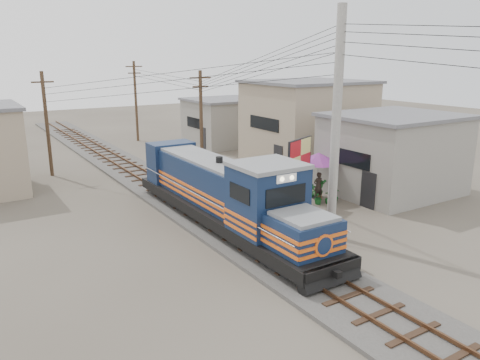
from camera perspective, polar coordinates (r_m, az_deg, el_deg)
ground at (r=20.14m, az=2.53°, el=-8.35°), size 120.00×120.00×0.00m
ballast at (r=28.43m, az=-8.95°, el=-1.35°), size 3.60×70.00×0.16m
track at (r=28.38m, az=-8.96°, el=-1.01°), size 1.15×70.00×0.12m
locomotive at (r=21.92m, az=-1.79°, el=-1.86°), size 2.73×14.82×3.67m
utility_pole_main at (r=20.55m, az=11.62°, el=6.36°), size 0.40×0.40×10.00m
wooden_pole_mid at (r=33.13m, az=-4.76°, el=7.44°), size 1.60×0.24×7.00m
wooden_pole_far at (r=46.03m, az=-12.59°, el=9.53°), size 1.60×0.24×7.50m
wooden_pole_left at (r=33.94m, az=-22.50°, el=6.54°), size 1.60×0.24×7.00m
power_lines at (r=25.89m, az=-8.57°, el=13.89°), size 9.65×19.00×3.30m
shophouse_front at (r=29.13m, az=18.10°, el=3.09°), size 7.35×6.30×4.70m
shophouse_mid at (r=35.98m, az=8.24°, el=7.01°), size 8.40×7.35×6.20m
shophouse_back at (r=43.39m, az=-1.94°, el=7.14°), size 6.30×6.30×4.20m
billboard at (r=24.74m, az=7.30°, el=2.79°), size 2.29×1.12×3.79m
market_umbrella at (r=26.78m, az=9.54°, el=2.65°), size 3.01×3.01×2.68m
vendor at (r=26.82m, az=9.50°, el=-0.75°), size 0.62×0.43×1.62m
plant_nursery at (r=26.57m, az=6.75°, el=-1.61°), size 3.52×3.18×1.08m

